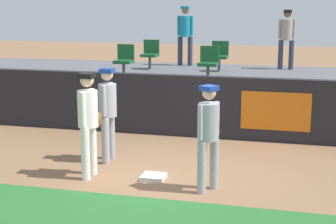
% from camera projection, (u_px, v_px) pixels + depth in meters
% --- Properties ---
extents(ground_plane, '(60.00, 60.00, 0.00)m').
position_uv_depth(ground_plane, '(162.00, 180.00, 9.38)').
color(ground_plane, '#846042').
extents(first_base, '(0.40, 0.40, 0.08)m').
position_uv_depth(first_base, '(153.00, 177.00, 9.41)').
color(first_base, white).
rests_on(first_base, ground_plane).
extents(player_fielder_home, '(0.36, 0.57, 1.84)m').
position_uv_depth(player_fielder_home, '(88.00, 118.00, 9.36)').
color(player_fielder_home, white).
rests_on(player_fielder_home, ground_plane).
extents(player_runner_visitor, '(0.45, 0.45, 1.74)m').
position_uv_depth(player_runner_visitor, '(208.00, 131.00, 8.64)').
color(player_runner_visitor, '#9EA3AD').
rests_on(player_runner_visitor, ground_plane).
extents(player_coach_visitor, '(0.35, 0.51, 1.81)m').
position_uv_depth(player_coach_visitor, '(108.00, 108.00, 10.29)').
color(player_coach_visitor, '#9EA3AD').
rests_on(player_coach_visitor, ground_plane).
extents(field_wall, '(18.00, 0.26, 1.40)m').
position_uv_depth(field_wall, '(200.00, 106.00, 12.28)').
color(field_wall, black).
rests_on(field_wall, ground_plane).
extents(bleacher_platform, '(18.00, 4.80, 1.11)m').
position_uv_depth(bleacher_platform, '(218.00, 94.00, 14.74)').
color(bleacher_platform, '#59595E').
rests_on(bleacher_platform, ground_plane).
extents(seat_front_center, '(0.47, 0.44, 0.84)m').
position_uv_depth(seat_front_center, '(209.00, 61.00, 13.48)').
color(seat_front_center, '#4C4C51').
rests_on(seat_front_center, bleacher_platform).
extents(seat_back_left, '(0.46, 0.44, 0.84)m').
position_uv_depth(seat_back_left, '(150.00, 53.00, 15.70)').
color(seat_back_left, '#4C4C51').
rests_on(seat_back_left, bleacher_platform).
extents(seat_front_left, '(0.45, 0.44, 0.84)m').
position_uv_depth(seat_front_left, '(125.00, 59.00, 14.04)').
color(seat_front_left, '#4C4C51').
rests_on(seat_front_left, bleacher_platform).
extents(seat_back_center, '(0.47, 0.44, 0.84)m').
position_uv_depth(seat_back_center, '(220.00, 54.00, 15.20)').
color(seat_back_center, '#4C4C51').
rests_on(seat_back_center, bleacher_platform).
extents(spectator_hooded, '(0.50, 0.36, 1.79)m').
position_uv_depth(spectator_hooded, '(185.00, 31.00, 16.43)').
color(spectator_hooded, '#33384C').
rests_on(spectator_hooded, bleacher_platform).
extents(spectator_capped, '(0.48, 0.34, 1.70)m').
position_uv_depth(spectator_capped, '(287.00, 35.00, 15.51)').
color(spectator_capped, '#33384C').
rests_on(spectator_capped, bleacher_platform).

